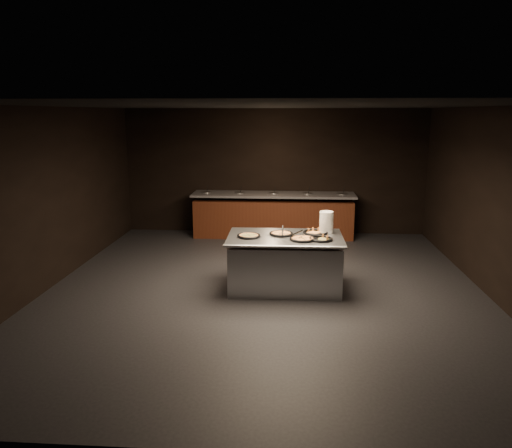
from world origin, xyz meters
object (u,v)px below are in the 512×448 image
object	(u,v)px
pan_veggie_whole	(249,236)
pan_cheese_whole	(281,234)
serving_counter	(285,264)
plate_stack	(326,222)

from	to	relation	value
pan_veggie_whole	pan_cheese_whole	bearing A→B (deg)	19.75
pan_cheese_whole	serving_counter	bearing A→B (deg)	-53.58
plate_stack	serving_counter	bearing A→B (deg)	-155.63
plate_stack	pan_veggie_whole	xyz separation A→B (m)	(-1.24, -0.40, -0.15)
serving_counter	pan_cheese_whole	xyz separation A→B (m)	(-0.07, 0.09, 0.48)
plate_stack	pan_veggie_whole	distance (m)	1.31
pan_veggie_whole	pan_cheese_whole	world-z (taller)	same
serving_counter	pan_veggie_whole	bearing A→B (deg)	-171.48
pan_cheese_whole	plate_stack	bearing A→B (deg)	16.23
serving_counter	plate_stack	size ratio (longest dim) A/B	5.32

